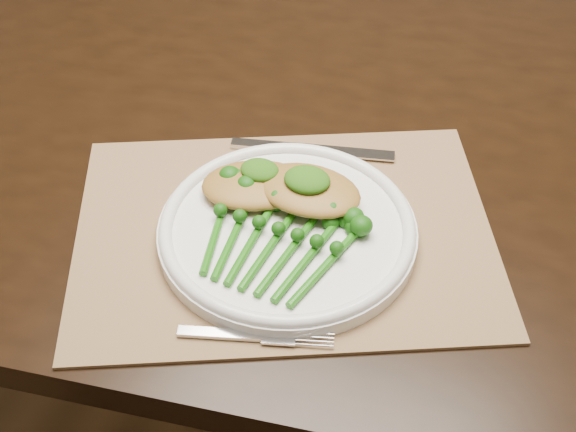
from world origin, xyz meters
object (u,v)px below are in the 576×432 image
(dining_table, at_px, (298,303))
(chicken_fillet_left, at_px, (255,185))
(broccolini_bundle, at_px, (270,247))
(dinner_plate, at_px, (287,229))
(placemat, at_px, (284,232))

(dining_table, xyz_separation_m, chicken_fillet_left, (0.00, -0.17, 0.41))
(dining_table, relative_size, broccolini_bundle, 9.17)
(dinner_plate, distance_m, broccolini_bundle, 0.04)
(placemat, height_order, broccolini_bundle, broccolini_bundle)
(broccolini_bundle, bearing_deg, placemat, 96.57)
(dinner_plate, bearing_deg, broccolini_bundle, -97.64)
(dinner_plate, relative_size, broccolini_bundle, 1.59)
(placemat, xyz_separation_m, chicken_fillet_left, (-0.05, 0.03, 0.03))
(dinner_plate, height_order, broccolini_bundle, broccolini_bundle)
(dining_table, bearing_deg, placemat, -82.57)
(chicken_fillet_left, relative_size, broccolini_bundle, 0.68)
(placemat, height_order, chicken_fillet_left, chicken_fillet_left)
(placemat, bearing_deg, dinner_plate, -75.36)
(placemat, xyz_separation_m, broccolini_bundle, (0.00, -0.05, 0.02))
(chicken_fillet_left, bearing_deg, placemat, -55.86)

